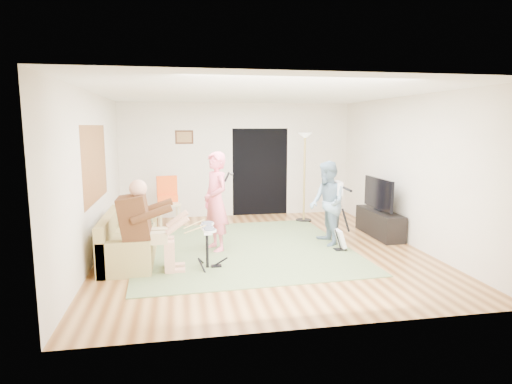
# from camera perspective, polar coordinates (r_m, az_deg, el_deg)

# --- Properties ---
(floor) EXTENTS (6.00, 6.00, 0.00)m
(floor) POSITION_cam_1_polar(r_m,az_deg,el_deg) (7.60, 0.70, -7.70)
(floor) COLOR brown
(floor) RESTS_ON ground
(walls) EXTENTS (5.50, 6.00, 2.70)m
(walls) POSITION_cam_1_polar(r_m,az_deg,el_deg) (7.33, 0.72, 2.46)
(walls) COLOR beige
(walls) RESTS_ON floor
(ceiling) EXTENTS (6.00, 6.00, 0.00)m
(ceiling) POSITION_cam_1_polar(r_m,az_deg,el_deg) (7.31, 0.74, 13.04)
(ceiling) COLOR white
(ceiling) RESTS_ON walls
(window_blinds) EXTENTS (0.00, 2.05, 2.05)m
(window_blinds) POSITION_cam_1_polar(r_m,az_deg,el_deg) (7.50, -20.67, 3.57)
(window_blinds) COLOR #9C5F30
(window_blinds) RESTS_ON walls
(doorway) EXTENTS (2.10, 0.00, 2.10)m
(doorway) POSITION_cam_1_polar(r_m,az_deg,el_deg) (10.39, 0.56, 2.68)
(doorway) COLOR black
(doorway) RESTS_ON walls
(picture_frame) EXTENTS (0.42, 0.03, 0.32)m
(picture_frame) POSITION_cam_1_polar(r_m,az_deg,el_deg) (10.15, -9.55, 7.23)
(picture_frame) COLOR #3F2314
(picture_frame) RESTS_ON walls
(area_rug) EXTENTS (3.87, 3.98, 0.02)m
(area_rug) POSITION_cam_1_polar(r_m,az_deg,el_deg) (7.68, -1.86, -7.47)
(area_rug) COLOR #596C42
(area_rug) RESTS_ON floor
(sofa) EXTENTS (0.77, 1.87, 0.76)m
(sofa) POSITION_cam_1_polar(r_m,az_deg,el_deg) (7.30, -17.04, -6.76)
(sofa) COLOR #9C8A4E
(sofa) RESTS_ON floor
(drummer) EXTENTS (0.91, 0.51, 1.39)m
(drummer) POSITION_cam_1_polar(r_m,az_deg,el_deg) (6.56, -14.18, -5.76)
(drummer) COLOR #4D2B15
(drummer) RESTS_ON sofa
(drum_kit) EXTENTS (0.37, 0.66, 0.68)m
(drum_kit) POSITION_cam_1_polar(r_m,az_deg,el_deg) (6.62, -6.53, -7.62)
(drum_kit) COLOR black
(drum_kit) RESTS_ON floor
(singer) EXTENTS (0.61, 0.74, 1.73)m
(singer) POSITION_cam_1_polar(r_m,az_deg,el_deg) (7.43, -5.38, -1.28)
(singer) COLOR #FC6D85
(singer) RESTS_ON floor
(microphone) EXTENTS (0.06, 0.06, 0.24)m
(microphone) POSITION_cam_1_polar(r_m,az_deg,el_deg) (7.39, -3.88, 2.02)
(microphone) COLOR black
(microphone) RESTS_ON singer
(guitarist) EXTENTS (0.58, 0.75, 1.54)m
(guitarist) POSITION_cam_1_polar(r_m,az_deg,el_deg) (7.86, 9.47, -1.50)
(guitarist) COLOR #6C889E
(guitarist) RESTS_ON floor
(guitar_held) EXTENTS (0.17, 0.61, 0.26)m
(guitar_held) POSITION_cam_1_polar(r_m,az_deg,el_deg) (7.89, 10.88, 0.53)
(guitar_held) COLOR silver
(guitar_held) RESTS_ON guitarist
(guitar_spare) EXTENTS (0.27, 0.24, 0.75)m
(guitar_spare) POSITION_cam_1_polar(r_m,az_deg,el_deg) (7.64, 11.26, -6.12)
(guitar_spare) COLOR black
(guitar_spare) RESTS_ON floor
(torchiere_lamp) EXTENTS (0.36, 0.36, 2.01)m
(torchiere_lamp) POSITION_cam_1_polar(r_m,az_deg,el_deg) (9.70, 6.50, 4.12)
(torchiere_lamp) COLOR black
(torchiere_lamp) RESTS_ON floor
(dining_chair) EXTENTS (0.53, 0.55, 1.08)m
(dining_chair) POSITION_cam_1_polar(r_m,az_deg,el_deg) (9.44, -11.53, -2.19)
(dining_chair) COLOR beige
(dining_chair) RESTS_ON floor
(tv_cabinet) EXTENTS (0.40, 1.40, 0.50)m
(tv_cabinet) POSITION_cam_1_polar(r_m,az_deg,el_deg) (8.85, 16.13, -4.01)
(tv_cabinet) COLOR black
(tv_cabinet) RESTS_ON floor
(television) EXTENTS (0.06, 1.12, 0.60)m
(television) POSITION_cam_1_polar(r_m,az_deg,el_deg) (8.72, 16.01, -0.18)
(television) COLOR black
(television) RESTS_ON tv_cabinet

